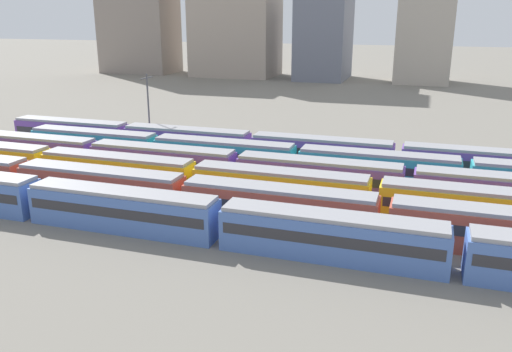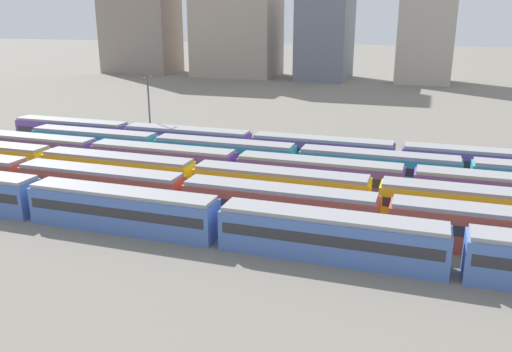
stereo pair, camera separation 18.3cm
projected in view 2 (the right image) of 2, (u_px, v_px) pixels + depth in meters
ground_plane at (46, 171)px, 65.25m from camera, size 600.00×600.00×0.00m
train_track_0 at (457, 252)px, 38.61m from camera, size 112.50×3.06×3.75m
train_track_1 at (278, 206)px, 47.92m from camera, size 93.60×3.06×3.75m
train_track_2 at (195, 179)px, 55.87m from camera, size 74.70×3.06×3.75m
train_track_3 at (409, 184)px, 54.04m from camera, size 112.50×3.06×3.75m
train_track_4 at (297, 161)px, 62.69m from camera, size 74.70×3.06×3.75m
train_track_5 at (322, 152)px, 66.83m from camera, size 93.60×3.06×3.75m
catenary_pole_1 at (149, 106)px, 76.30m from camera, size 0.24×3.20×10.58m
distant_building_2 at (325, 39)px, 155.25m from camera, size 14.42×20.35×23.33m
distant_building_3 at (429, 5)px, 143.92m from camera, size 14.85×16.14×42.15m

